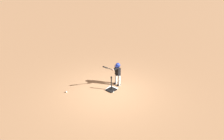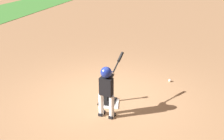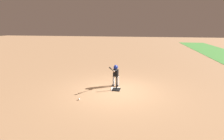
# 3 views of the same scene
# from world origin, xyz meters

# --- Properties ---
(ground_plane) EXTENTS (90.00, 90.00, 0.00)m
(ground_plane) POSITION_xyz_m (0.00, 0.00, 0.00)
(ground_plane) COLOR #99704C
(home_plate) EXTENTS (0.51, 0.51, 0.02)m
(home_plate) POSITION_xyz_m (-0.25, -0.07, 0.01)
(home_plate) COLOR white
(home_plate) RESTS_ON ground_plane
(batting_tee) EXTENTS (0.42, 0.37, 0.69)m
(batting_tee) POSITION_xyz_m (-0.17, -0.02, 0.10)
(batting_tee) COLOR black
(batting_tee) RESTS_ON ground_plane
(batter_child) EXTENTS (0.95, 0.38, 1.20)m
(batter_child) POSITION_xyz_m (-0.73, -0.16, 0.72)
(batter_child) COLOR silver
(batter_child) RESTS_ON ground_plane
(baseball) EXTENTS (0.07, 0.07, 0.07)m
(baseball) POSITION_xyz_m (1.34, -1.38, 0.04)
(baseball) COLOR white
(baseball) RESTS_ON ground_plane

